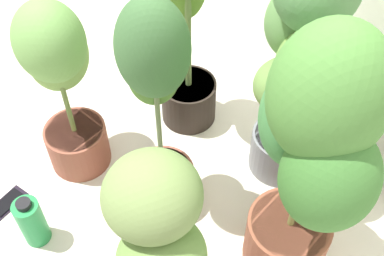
{
  "coord_description": "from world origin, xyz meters",
  "views": [
    {
      "loc": [
        0.91,
        -0.25,
        1.56
      ],
      "look_at": [
        -0.01,
        0.19,
        0.37
      ],
      "focal_mm": 46.3,
      "sensor_mm": 36.0,
      "label": 1
    }
  ],
  "objects_px": {
    "potted_plant_back_right": "(312,152)",
    "potted_plant_center": "(157,106)",
    "potted_plant_back_center": "(302,56)",
    "potted_plant_front_left": "(61,78)",
    "nutrient_bottle": "(32,221)",
    "cell_phone": "(8,203)",
    "potted_plant_front_right": "(158,242)"
  },
  "relations": [
    {
      "from": "potted_plant_back_right",
      "to": "potted_plant_center",
      "type": "relative_size",
      "value": 1.11
    },
    {
      "from": "potted_plant_front_right",
      "to": "potted_plant_front_left",
      "type": "bearing_deg",
      "value": -174.99
    },
    {
      "from": "potted_plant_front_left",
      "to": "nutrient_bottle",
      "type": "distance_m",
      "value": 0.49
    },
    {
      "from": "potted_plant_front_left",
      "to": "nutrient_bottle",
      "type": "relative_size",
      "value": 3.29
    },
    {
      "from": "cell_phone",
      "to": "potted_plant_front_left",
      "type": "bearing_deg",
      "value": 79.19
    },
    {
      "from": "nutrient_bottle",
      "to": "potted_plant_back_center",
      "type": "bearing_deg",
      "value": 83.87
    },
    {
      "from": "potted_plant_front_right",
      "to": "potted_plant_center",
      "type": "bearing_deg",
      "value": 156.83
    },
    {
      "from": "potted_plant_back_right",
      "to": "potted_plant_front_left",
      "type": "distance_m",
      "value": 0.87
    },
    {
      "from": "potted_plant_front_left",
      "to": "cell_phone",
      "type": "distance_m",
      "value": 0.53
    },
    {
      "from": "potted_plant_center",
      "to": "nutrient_bottle",
      "type": "distance_m",
      "value": 0.59
    },
    {
      "from": "potted_plant_front_right",
      "to": "potted_plant_center",
      "type": "xyz_separation_m",
      "value": [
        -0.37,
        0.16,
        0.08
      ]
    },
    {
      "from": "potted_plant_back_center",
      "to": "potted_plant_back_right",
      "type": "bearing_deg",
      "value": -30.03
    },
    {
      "from": "potted_plant_back_center",
      "to": "potted_plant_front_right",
      "type": "bearing_deg",
      "value": -63.98
    },
    {
      "from": "potted_plant_back_right",
      "to": "cell_phone",
      "type": "height_order",
      "value": "potted_plant_back_right"
    },
    {
      "from": "potted_plant_back_right",
      "to": "potted_plant_back_center",
      "type": "height_order",
      "value": "potted_plant_back_right"
    },
    {
      "from": "potted_plant_back_center",
      "to": "cell_phone",
      "type": "distance_m",
      "value": 1.17
    },
    {
      "from": "potted_plant_back_right",
      "to": "potted_plant_center",
      "type": "height_order",
      "value": "potted_plant_back_right"
    },
    {
      "from": "potted_plant_back_center",
      "to": "cell_phone",
      "type": "xyz_separation_m",
      "value": [
        -0.28,
        -0.98,
        -0.56
      ]
    },
    {
      "from": "potted_plant_front_left",
      "to": "nutrient_bottle",
      "type": "height_order",
      "value": "potted_plant_front_left"
    },
    {
      "from": "potted_plant_back_right",
      "to": "nutrient_bottle",
      "type": "xyz_separation_m",
      "value": [
        -0.42,
        -0.73,
        -0.46
      ]
    },
    {
      "from": "potted_plant_back_center",
      "to": "potted_plant_front_left",
      "type": "xyz_separation_m",
      "value": [
        -0.39,
        -0.67,
        -0.15
      ]
    },
    {
      "from": "potted_plant_center",
      "to": "potted_plant_back_right",
      "type": "bearing_deg",
      "value": 33.2
    },
    {
      "from": "potted_plant_back_right",
      "to": "potted_plant_front_left",
      "type": "xyz_separation_m",
      "value": [
        -0.71,
        -0.48,
        -0.15
      ]
    },
    {
      "from": "potted_plant_back_right",
      "to": "potted_plant_front_right",
      "type": "distance_m",
      "value": 0.46
    },
    {
      "from": "potted_plant_back_right",
      "to": "potted_plant_front_left",
      "type": "height_order",
      "value": "potted_plant_back_right"
    },
    {
      "from": "potted_plant_front_right",
      "to": "potted_plant_front_left",
      "type": "relative_size",
      "value": 0.96
    },
    {
      "from": "potted_plant_front_left",
      "to": "cell_phone",
      "type": "bearing_deg",
      "value": -71.59
    },
    {
      "from": "cell_phone",
      "to": "potted_plant_back_right",
      "type": "bearing_deg",
      "value": 23.51
    },
    {
      "from": "potted_plant_back_center",
      "to": "potted_plant_center",
      "type": "relative_size",
      "value": 1.09
    },
    {
      "from": "potted_plant_back_center",
      "to": "nutrient_bottle",
      "type": "height_order",
      "value": "potted_plant_back_center"
    },
    {
      "from": "potted_plant_back_right",
      "to": "cell_phone",
      "type": "bearing_deg",
      "value": -127.27
    },
    {
      "from": "nutrient_bottle",
      "to": "potted_plant_back_right",
      "type": "bearing_deg",
      "value": 59.78
    }
  ]
}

